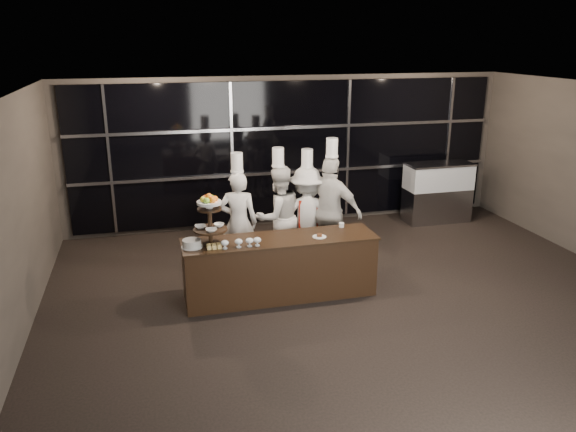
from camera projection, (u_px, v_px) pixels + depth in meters
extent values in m
plane|color=black|center=(389.00, 340.00, 7.19)|extent=(10.00, 10.00, 0.00)
plane|color=black|center=(404.00, 103.00, 6.28)|extent=(10.00, 10.00, 0.00)
plane|color=#473F38|center=(290.00, 151.00, 11.34)|extent=(9.00, 0.00, 9.00)
cube|color=black|center=(291.00, 152.00, 11.29)|extent=(8.60, 0.04, 2.80)
cube|color=#A5A5AA|center=(292.00, 172.00, 11.36)|extent=(8.60, 0.06, 0.06)
cube|color=#A5A5AA|center=(292.00, 127.00, 11.09)|extent=(8.60, 0.06, 0.06)
cube|color=#A5A5AA|center=(110.00, 161.00, 10.43)|extent=(0.05, 0.05, 2.80)
cube|color=#A5A5AA|center=(232.00, 155.00, 10.98)|extent=(0.05, 0.05, 2.80)
cube|color=#A5A5AA|center=(348.00, 149.00, 11.55)|extent=(0.05, 0.05, 2.80)
cube|color=#A5A5AA|center=(448.00, 144.00, 12.09)|extent=(0.05, 0.05, 2.80)
cube|color=black|center=(280.00, 268.00, 8.28)|extent=(2.80, 0.70, 0.90)
cube|color=black|center=(280.00, 239.00, 8.14)|extent=(2.84, 0.74, 0.03)
cylinder|color=black|center=(211.00, 243.00, 7.90)|extent=(0.24, 0.24, 0.03)
cylinder|color=black|center=(210.00, 221.00, 7.80)|extent=(0.06, 0.06, 0.70)
cylinder|color=black|center=(210.00, 230.00, 7.83)|extent=(0.48, 0.48, 0.02)
cylinder|color=black|center=(209.00, 209.00, 7.74)|extent=(0.34, 0.34, 0.02)
cylinder|color=white|center=(209.00, 206.00, 7.73)|extent=(0.10, 0.10, 0.06)
cylinder|color=white|center=(209.00, 203.00, 7.72)|extent=(0.34, 0.34, 0.04)
sphere|color=orange|center=(215.00, 199.00, 7.72)|extent=(0.09, 0.09, 0.09)
sphere|color=#68B92F|center=(211.00, 198.00, 7.77)|extent=(0.09, 0.09, 0.09)
sphere|color=#E44613|center=(205.00, 198.00, 7.76)|extent=(0.09, 0.09, 0.09)
sphere|color=yellow|center=(203.00, 200.00, 7.68)|extent=(0.09, 0.09, 0.09)
sphere|color=#7FBB30|center=(207.00, 201.00, 7.63)|extent=(0.09, 0.09, 0.09)
sphere|color=orange|center=(213.00, 200.00, 7.65)|extent=(0.09, 0.09, 0.09)
sphere|color=orange|center=(209.00, 196.00, 7.69)|extent=(0.09, 0.09, 0.09)
imported|color=white|center=(200.00, 227.00, 7.85)|extent=(0.16, 0.16, 0.04)
imported|color=white|center=(219.00, 225.00, 7.91)|extent=(0.15, 0.15, 0.05)
imported|color=white|center=(211.00, 230.00, 7.71)|extent=(0.16, 0.16, 0.04)
cylinder|color=silver|center=(225.00, 248.00, 7.74)|extent=(0.07, 0.07, 0.01)
cylinder|color=silver|center=(225.00, 246.00, 7.73)|extent=(0.02, 0.02, 0.05)
ellipsoid|color=silver|center=(225.00, 243.00, 7.71)|extent=(0.11, 0.11, 0.08)
ellipsoid|color=green|center=(225.00, 243.00, 7.71)|extent=(0.08, 0.08, 0.05)
cylinder|color=silver|center=(239.00, 247.00, 7.78)|extent=(0.07, 0.07, 0.01)
cylinder|color=silver|center=(239.00, 245.00, 7.77)|extent=(0.02, 0.02, 0.05)
ellipsoid|color=silver|center=(239.00, 242.00, 7.76)|extent=(0.11, 0.11, 0.08)
ellipsoid|color=red|center=(239.00, 241.00, 7.76)|extent=(0.08, 0.08, 0.05)
cylinder|color=silver|center=(250.00, 246.00, 7.82)|extent=(0.07, 0.07, 0.01)
cylinder|color=silver|center=(250.00, 244.00, 7.81)|extent=(0.02, 0.02, 0.05)
ellipsoid|color=silver|center=(249.00, 241.00, 7.79)|extent=(0.11, 0.11, 0.08)
ellipsoid|color=beige|center=(249.00, 240.00, 7.79)|extent=(0.08, 0.08, 0.05)
cylinder|color=silver|center=(257.00, 245.00, 7.85)|extent=(0.07, 0.07, 0.01)
cylinder|color=silver|center=(257.00, 243.00, 7.84)|extent=(0.02, 0.02, 0.05)
ellipsoid|color=silver|center=(257.00, 240.00, 7.82)|extent=(0.11, 0.11, 0.08)
ellipsoid|color=#532912|center=(257.00, 240.00, 7.82)|extent=(0.08, 0.08, 0.05)
cylinder|color=white|center=(192.00, 247.00, 7.79)|extent=(0.30, 0.30, 0.01)
cylinder|color=silver|center=(192.00, 243.00, 7.77)|extent=(0.26, 0.26, 0.10)
cube|color=#FFDC7C|center=(209.00, 248.00, 7.70)|extent=(0.05, 0.06, 0.05)
cube|color=#FFDC7C|center=(214.00, 247.00, 7.71)|extent=(0.05, 0.06, 0.05)
cube|color=#FFDC7C|center=(219.00, 247.00, 7.73)|extent=(0.06, 0.06, 0.05)
cube|color=#FFDC7C|center=(209.00, 246.00, 7.76)|extent=(0.05, 0.06, 0.05)
cube|color=#FFDC7C|center=(214.00, 245.00, 7.78)|extent=(0.05, 0.06, 0.05)
cube|color=#FFDC7C|center=(219.00, 245.00, 7.80)|extent=(0.06, 0.06, 0.05)
cylinder|color=white|center=(319.00, 237.00, 8.18)|extent=(0.20, 0.20, 0.01)
cylinder|color=#4C2814|center=(319.00, 235.00, 8.17)|extent=(0.08, 0.08, 0.04)
cylinder|color=white|center=(341.00, 225.00, 8.61)|extent=(0.08, 0.08, 0.07)
cube|color=#A5A5AA|center=(436.00, 205.00, 11.76)|extent=(1.35, 0.58, 0.70)
cube|color=silver|center=(439.00, 177.00, 11.58)|extent=(1.35, 0.58, 0.50)
cube|color=#FFC67F|center=(439.00, 177.00, 11.58)|extent=(1.25, 0.48, 0.40)
cube|color=#A5A5AA|center=(440.00, 164.00, 11.49)|extent=(1.37, 0.60, 0.04)
imported|color=silver|center=(239.00, 223.00, 9.06)|extent=(0.70, 0.56, 1.69)
cylinder|color=white|center=(237.00, 162.00, 8.76)|extent=(0.19, 0.19, 0.30)
cylinder|color=white|center=(237.00, 171.00, 8.81)|extent=(0.21, 0.21, 0.03)
imported|color=silver|center=(278.00, 217.00, 9.28)|extent=(0.98, 0.85, 1.73)
cylinder|color=white|center=(278.00, 157.00, 8.97)|extent=(0.19, 0.19, 0.30)
cylinder|color=white|center=(278.00, 166.00, 9.02)|extent=(0.21, 0.21, 0.03)
imported|color=silver|center=(307.00, 216.00, 9.44)|extent=(1.18, 0.82, 1.67)
cylinder|color=white|center=(307.00, 158.00, 9.14)|extent=(0.19, 0.19, 0.30)
cylinder|color=white|center=(307.00, 167.00, 9.18)|extent=(0.21, 0.21, 0.03)
cube|color=maroon|center=(309.00, 218.00, 9.33)|extent=(0.34, 0.03, 0.62)
imported|color=silver|center=(330.00, 212.00, 9.31)|extent=(1.12, 1.07, 1.87)
cylinder|color=white|center=(332.00, 147.00, 8.97)|extent=(0.19, 0.19, 0.30)
cylinder|color=white|center=(332.00, 156.00, 9.02)|extent=(0.21, 0.21, 0.03)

